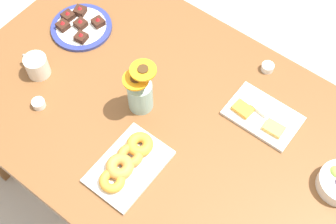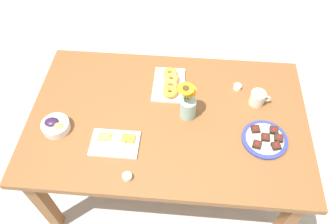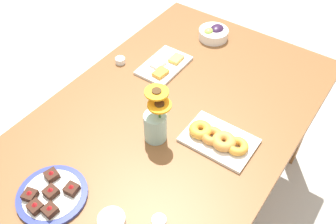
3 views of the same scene
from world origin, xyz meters
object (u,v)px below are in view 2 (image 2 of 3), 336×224
(jam_cup_honey, at_px, (237,87))
(cheese_platter, at_px, (115,143))
(dining_table, at_px, (168,125))
(jam_cup_berry, at_px, (127,177))
(grape_bowl, at_px, (55,126))
(coffee_mug, at_px, (258,98))
(croissant_platter, at_px, (170,83))
(dessert_plate, at_px, (265,139))
(flower_vase, at_px, (188,106))

(jam_cup_honey, bearing_deg, cheese_platter, -145.78)
(cheese_platter, bearing_deg, dining_table, 38.09)
(cheese_platter, distance_m, jam_cup_berry, 0.22)
(grape_bowl, bearing_deg, jam_cup_honey, 20.75)
(cheese_platter, bearing_deg, grape_bowl, 168.30)
(dining_table, distance_m, cheese_platter, 0.35)
(coffee_mug, height_order, croissant_platter, coffee_mug)
(croissant_platter, relative_size, jam_cup_berry, 5.90)
(dining_table, bearing_deg, jam_cup_honey, 31.46)
(cheese_platter, xyz_separation_m, dessert_plate, (0.81, 0.09, 0.00))
(jam_cup_berry, bearing_deg, grape_bowl, 148.95)
(jam_cup_honey, relative_size, dessert_plate, 0.19)
(dining_table, height_order, grape_bowl, grape_bowl)
(croissant_platter, bearing_deg, dessert_plate, -32.90)
(cheese_platter, distance_m, dessert_plate, 0.81)
(grape_bowl, bearing_deg, coffee_mug, 13.99)
(grape_bowl, distance_m, jam_cup_honey, 1.09)
(dessert_plate, bearing_deg, jam_cup_honey, 109.99)
(dining_table, bearing_deg, jam_cup_berry, -112.96)
(dining_table, height_order, croissant_platter, croissant_platter)
(coffee_mug, height_order, dessert_plate, coffee_mug)
(jam_cup_berry, bearing_deg, jam_cup_honey, 48.50)
(jam_cup_honey, bearing_deg, dessert_plate, -70.01)
(dessert_plate, height_order, flower_vase, flower_vase)
(dining_table, height_order, cheese_platter, cheese_platter)
(jam_cup_honey, xyz_separation_m, jam_cup_berry, (-0.58, -0.65, 0.00))
(dining_table, bearing_deg, grape_bowl, -167.33)
(grape_bowl, xyz_separation_m, flower_vase, (0.72, 0.16, 0.05))
(cheese_platter, distance_m, croissant_platter, 0.52)
(grape_bowl, distance_m, flower_vase, 0.74)
(grape_bowl, distance_m, cheese_platter, 0.35)
(jam_cup_berry, height_order, dessert_plate, dessert_plate)
(jam_cup_berry, relative_size, flower_vase, 0.20)
(cheese_platter, bearing_deg, croissant_platter, 59.61)
(cheese_platter, relative_size, jam_cup_berry, 5.42)
(coffee_mug, bearing_deg, grape_bowl, -166.01)
(grape_bowl, relative_size, flower_vase, 0.64)
(cheese_platter, xyz_separation_m, croissant_platter, (0.26, 0.44, 0.01))
(coffee_mug, distance_m, jam_cup_berry, 0.88)
(dining_table, height_order, jam_cup_honey, jam_cup_honey)
(coffee_mug, bearing_deg, dessert_plate, -84.47)
(jam_cup_berry, bearing_deg, coffee_mug, 38.60)
(grape_bowl, bearing_deg, dining_table, 12.67)
(coffee_mug, distance_m, grape_bowl, 1.16)
(cheese_platter, height_order, dessert_plate, dessert_plate)
(coffee_mug, xyz_separation_m, cheese_platter, (-0.78, -0.35, -0.03))
(dessert_plate, bearing_deg, jam_cup_berry, -158.12)
(grape_bowl, relative_size, cheese_platter, 0.59)
(croissant_platter, xyz_separation_m, dessert_plate, (0.55, -0.35, -0.01))
(cheese_platter, bearing_deg, coffee_mug, 24.29)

